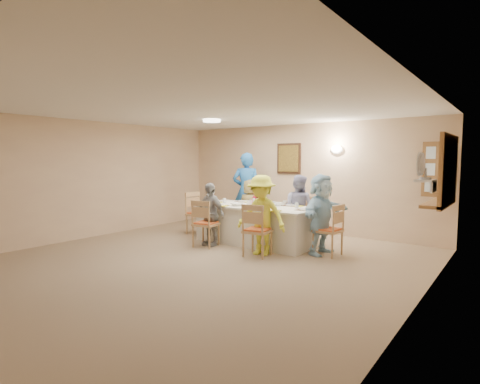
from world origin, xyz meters
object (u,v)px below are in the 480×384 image
Objects in this scene: diner_back_left at (250,207)px; diner_front_left at (210,214)px; chair_back_right at (301,218)px; serving_hatch at (449,171)px; desk_fan at (423,169)px; dining_table at (255,224)px; diner_back_right at (298,208)px; chair_back_left at (253,214)px; condiment_ketchup at (254,199)px; caregiver at (246,191)px; diner_right_end at (321,214)px; chair_right_end at (328,229)px; chair_front_left at (206,223)px; chair_left_end at (198,213)px; diner_front_right at (261,215)px; chair_front_right at (257,230)px.

diner_back_left is 1.00× the size of diner_front_left.
serving_hatch is at bearing -14.14° from chair_back_right.
desk_fan reaches higher than diner_front_left.
diner_front_left reaches higher than dining_table.
chair_back_left is at bearing -7.12° from diner_back_right.
chair_back_left is at bearing 95.08° from diner_front_left.
diner_back_left is 5.07× the size of condiment_ketchup.
caregiver is (-4.22, 1.83, -0.63)m from desk_fan.
diner_right_end is at bearing 158.64° from desk_fan.
diner_right_end reaches higher than dining_table.
diner_front_left reaches higher than chair_right_end.
chair_back_left is 0.72× the size of diner_back_left.
serving_hatch is at bearing 170.83° from diner_back_left.
diner_back_right reaches higher than chair_front_left.
diner_right_end reaches higher than chair_left_end.
diner_front_left is 0.87× the size of diner_front_right.
desk_fan reaches higher than diner_back_right.
dining_table is at bearing 122.47° from diner_back_left.
diner_front_right is at bearing 134.43° from diner_right_end.
diner_back_right is 1.36m from diner_front_right.
diner_back_left is at bearing 103.68° from caregiver.
chair_front_left is 1.23m from diner_front_right.
caregiver reaches higher than chair_right_end.
dining_table is 2.57× the size of chair_left_end.
diner_right_end is at bearing 23.68° from diner_front_left.
chair_left_end reaches higher than chair_front_right.
diner_back_left is at bearing 76.16° from diner_right_end.
chair_front_left is at bearing 72.92° from caregiver.
condiment_ketchup is (0.57, -0.67, 0.26)m from diner_back_left.
diner_front_left reaches higher than chair_front_right.
desk_fan is at bearing -92.62° from chair_left_end.
chair_front_right reaches higher than chair_front_left.
chair_back_left is 0.48× the size of caregiver.
chair_front_left is 0.97× the size of chair_left_end.
serving_hatch reaches higher than dining_table.
serving_hatch is 1.36m from desk_fan.
chair_front_right is (-2.57, -0.12, -1.09)m from desk_fan.
chair_back_left is 0.63× the size of diner_front_right.
diner_front_right is at bearing -101.26° from chair_back_right.
desk_fan reaches higher than chair_front_left.
dining_table is at bearing 102.32° from caregiver.
chair_front_left is 2.05m from caregiver.
diner_right_end reaches higher than chair_back_left.
chair_front_left is at bearing -8.69° from chair_front_right.
chair_back_right is at bearing -137.74° from chair_front_left.
chair_left_end reaches higher than chair_right_end.
diner_front_right is 5.77× the size of condiment_ketchup.
chair_left_end is (-0.95, 0.80, 0.02)m from chair_front_left.
chair_back_left is 3.66× the size of condiment_ketchup.
chair_right_end is 0.67× the size of diner_back_right.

